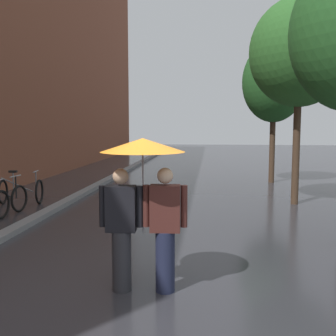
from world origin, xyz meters
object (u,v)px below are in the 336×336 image
street_tree_1 (300,53)px  parked_bicycle_3 (21,191)px  street_tree_2 (274,82)px  couple_under_umbrella (143,190)px  parked_bicycle_2 (2,197)px

street_tree_1 → parked_bicycle_3: bearing=-173.8°
street_tree_2 → street_tree_1: bearing=-89.8°
couple_under_umbrella → parked_bicycle_3: bearing=129.1°
street_tree_2 → parked_bicycle_2: bearing=-142.0°
parked_bicycle_2 → street_tree_1: bearing=12.8°
parked_bicycle_2 → parked_bicycle_3: same height
street_tree_1 → parked_bicycle_2: bearing=-167.2°
couple_under_umbrella → parked_bicycle_2: bearing=134.8°
parked_bicycle_2 → street_tree_2: bearing=38.0°
street_tree_1 → street_tree_2: street_tree_1 is taller
couple_under_umbrella → street_tree_1: bearing=62.6°
parked_bicycle_2 → couple_under_umbrella: couple_under_umbrella is taller
parked_bicycle_3 → couple_under_umbrella: (4.44, -5.47, 1.00)m
street_tree_1 → parked_bicycle_2: street_tree_1 is taller
parked_bicycle_2 → parked_bicycle_3: (0.07, 0.92, 0.00)m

